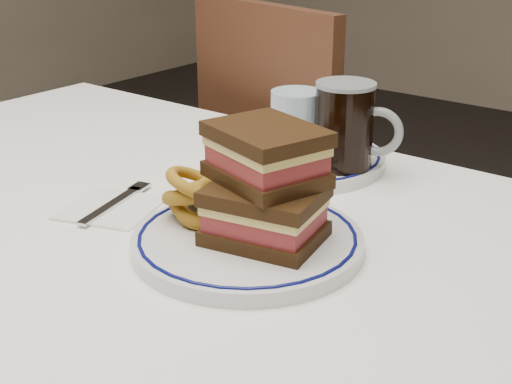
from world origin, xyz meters
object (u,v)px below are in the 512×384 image
Objects in this scene: main_plate at (247,241)px; reuben_sandwich at (266,184)px; chair_far at (302,188)px; far_plate at (299,158)px; beer_mug at (346,130)px.

reuben_sandwich reaches higher than main_plate.
main_plate is (0.38, -0.68, 0.24)m from chair_far.
chair_far is 3.45× the size of far_plate.
chair_far is 5.83× the size of reuben_sandwich.
main_plate is 1.73× the size of reuben_sandwich.
far_plate is (-0.13, 0.29, -0.00)m from main_plate.
reuben_sandwich reaches higher than beer_mug.
chair_far reaches higher than far_plate.
beer_mug is (0.34, -0.40, 0.31)m from chair_far.
chair_far reaches higher than beer_mug.
reuben_sandwich reaches higher than far_plate.
beer_mug is at bearing 101.35° from reuben_sandwich.
main_plate is 1.02× the size of far_plate.
main_plate is 1.90× the size of beer_mug.
reuben_sandwich is 0.59× the size of far_plate.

